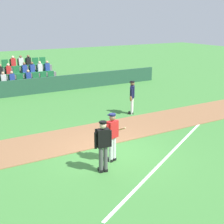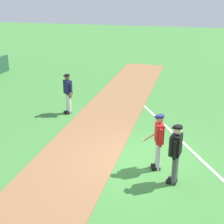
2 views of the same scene
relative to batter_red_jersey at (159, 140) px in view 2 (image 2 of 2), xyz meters
name	(u,v)px [view 2 (image 2 of 2)]	position (x,y,z in m)	size (l,w,h in m)	color
ground_plane	(141,162)	(0.25, 0.53, -0.97)	(80.00, 80.00, 0.00)	#42843A
infield_dirt_path	(80,154)	(0.25, 2.61, -0.95)	(28.00, 2.65, 0.03)	#936642
foul_line_chalk	(166,127)	(3.25, 0.03, -0.96)	(12.00, 0.10, 0.01)	white
batter_red_jersey	(159,140)	(0.00, 0.00, 0.00)	(0.74, 0.70, 1.76)	silver
umpire_home_plate	(176,151)	(-0.67, -0.54, 0.03)	(0.58, 0.35, 1.76)	#4C4C4C
runner_navy_jersey	(68,92)	(3.73, 4.37, -0.01)	(0.52, 0.54, 1.76)	white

